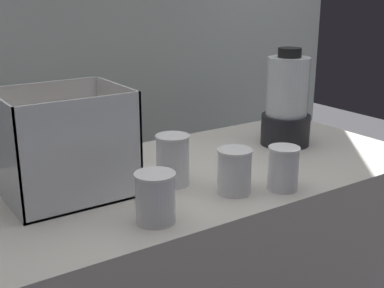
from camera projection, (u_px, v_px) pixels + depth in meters
name	position (u px, v px, depth m)	size (l,w,h in m)	color
back_wall_unit	(81.00, 23.00, 1.95)	(2.60, 0.24, 2.50)	silver
carrot_display_bin	(68.00, 161.00, 1.27)	(0.30, 0.25, 0.27)	white
blender_pitcher	(287.00, 104.00, 1.65)	(0.16, 0.16, 0.32)	black
juice_cup_pomegranate_far_left	(155.00, 201.00, 1.12)	(0.09, 0.09, 0.11)	white
juice_cup_pomegranate_left	(173.00, 162.00, 1.33)	(0.09, 0.09, 0.13)	white
juice_cup_beet_middle	(235.00, 174.00, 1.28)	(0.09, 0.09, 0.12)	white
juice_cup_carrot_right	(283.00, 170.00, 1.30)	(0.08, 0.08, 0.11)	white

